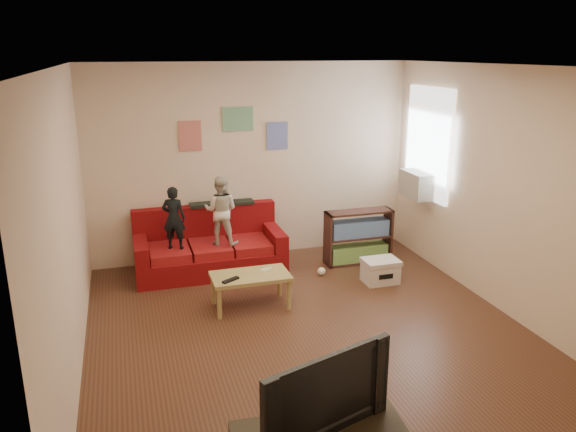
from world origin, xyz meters
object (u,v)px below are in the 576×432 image
object	(u,v)px
coffee_table	(250,279)
bookshelf	(358,239)
child_b	(221,210)
file_box	(380,271)
television	(319,389)
sofa	(209,249)
child_a	(174,218)

from	to	relation	value
coffee_table	bookshelf	size ratio (longest dim) A/B	0.95
child_b	file_box	size ratio (longest dim) A/B	2.05
file_box	television	distance (m)	3.62
child_b	sofa	bearing A→B (deg)	-24.13
coffee_table	bookshelf	world-z (taller)	bookshelf
sofa	child_a	xyz separation A→B (m)	(-0.45, -0.17, 0.53)
child_a	bookshelf	size ratio (longest dim) A/B	0.88
bookshelf	file_box	xyz separation A→B (m)	(-0.01, -0.74, -0.18)
sofa	child_b	xyz separation A→B (m)	(0.15, -0.17, 0.58)
child_a	coffee_table	world-z (taller)	child_a
child_a	coffee_table	bearing A→B (deg)	144.35
bookshelf	file_box	bearing A→B (deg)	-90.74
child_b	bookshelf	bearing A→B (deg)	-160.21
coffee_table	file_box	xyz separation A→B (m)	(1.74, 0.22, -0.19)
child_a	coffee_table	size ratio (longest dim) A/B	0.92
child_b	coffee_table	xyz separation A→B (m)	(0.12, -1.11, -0.52)
child_b	file_box	world-z (taller)	child_b
coffee_table	file_box	distance (m)	1.76
coffee_table	television	world-z (taller)	television
sofa	bookshelf	size ratio (longest dim) A/B	2.08
sofa	child_b	bearing A→B (deg)	-48.30
child_a	child_b	distance (m)	0.60
coffee_table	file_box	world-z (taller)	coffee_table
sofa	child_a	size ratio (longest dim) A/B	2.38
child_a	sofa	bearing A→B (deg)	-138.71
bookshelf	file_box	size ratio (longest dim) A/B	2.09
sofa	bookshelf	bearing A→B (deg)	-8.72
child_a	bookshelf	xyz separation A→B (m)	(2.47, -0.14, -0.48)
child_a	bookshelf	distance (m)	2.52
coffee_table	television	xyz separation A→B (m)	(-0.18, -2.79, 0.38)
coffee_table	bookshelf	bearing A→B (deg)	28.83
file_box	child_b	bearing A→B (deg)	154.62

